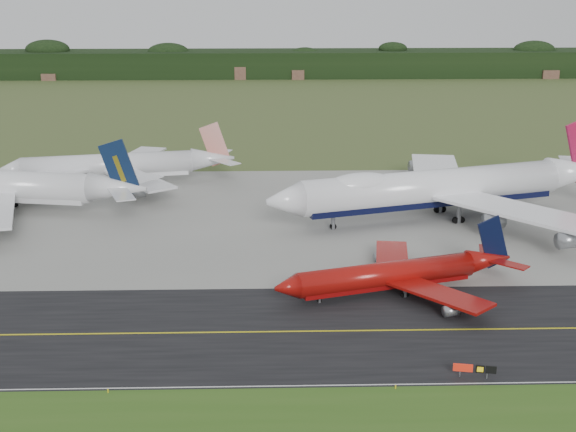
# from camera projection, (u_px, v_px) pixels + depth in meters

# --- Properties ---
(ground) EXTENTS (600.00, 600.00, 0.00)m
(ground) POSITION_uv_depth(u_px,v_px,m) (378.00, 319.00, 118.03)
(ground) COLOR #455427
(ground) RESTS_ON ground
(taxiway) EXTENTS (400.00, 32.00, 0.02)m
(taxiway) POSITION_uv_depth(u_px,v_px,m) (382.00, 330.00, 114.21)
(taxiway) COLOR black
(taxiway) RESTS_ON ground
(apron) EXTENTS (400.00, 78.00, 0.01)m
(apron) POSITION_uv_depth(u_px,v_px,m) (345.00, 216.00, 166.71)
(apron) COLOR gray
(apron) RESTS_ON ground
(taxiway_centreline) EXTENTS (400.00, 0.40, 0.00)m
(taxiway_centreline) POSITION_uv_depth(u_px,v_px,m) (382.00, 330.00, 114.20)
(taxiway_centreline) COLOR gold
(taxiway_centreline) RESTS_ON taxiway
(taxiway_edge_line) EXTENTS (400.00, 0.25, 0.00)m
(taxiway_edge_line) POSITION_uv_depth(u_px,v_px,m) (400.00, 384.00, 99.41)
(taxiway_edge_line) COLOR silver
(taxiway_edge_line) RESTS_ON taxiway
(horizon_treeline) EXTENTS (700.00, 25.00, 12.00)m
(horizon_treeline) POSITION_uv_depth(u_px,v_px,m) (301.00, 65.00, 377.72)
(horizon_treeline) COLOR black
(horizon_treeline) RESTS_ON ground
(jet_ba_747) EXTENTS (76.39, 61.84, 19.57)m
(jet_ba_747) POSITION_uv_depth(u_px,v_px,m) (443.00, 187.00, 163.30)
(jet_ba_747) COLOR white
(jet_ba_747) RESTS_ON ground
(jet_red_737) EXTENTS (40.25, 32.02, 11.09)m
(jet_red_737) POSITION_uv_depth(u_px,v_px,m) (399.00, 274.00, 126.90)
(jet_red_737) COLOR maroon
(jet_red_737) RESTS_ON ground
(jet_navy_gold) EXTENTS (63.67, 54.79, 16.47)m
(jet_navy_gold) POSITION_uv_depth(u_px,v_px,m) (2.00, 187.00, 168.42)
(jet_navy_gold) COLOR white
(jet_navy_gold) RESTS_ON ground
(jet_star_tail) EXTENTS (54.41, 44.96, 14.39)m
(jet_star_tail) POSITION_uv_depth(u_px,v_px,m) (121.00, 166.00, 188.71)
(jet_star_tail) COLOR silver
(jet_star_tail) RESTS_ON ground
(taxiway_sign) EXTENTS (5.30, 1.19, 1.78)m
(taxiway_sign) POSITION_uv_depth(u_px,v_px,m) (474.00, 369.00, 100.71)
(taxiway_sign) COLOR slate
(taxiway_sign) RESTS_ON ground
(edge_marker_left) EXTENTS (0.16, 0.16, 0.50)m
(edge_marker_left) POSITION_uv_depth(u_px,v_px,m) (108.00, 391.00, 97.46)
(edge_marker_left) COLOR yellow
(edge_marker_left) RESTS_ON ground
(edge_marker_center) EXTENTS (0.16, 0.16, 0.50)m
(edge_marker_center) POSITION_uv_depth(u_px,v_px,m) (396.00, 387.00, 98.37)
(edge_marker_center) COLOR yellow
(edge_marker_center) RESTS_ON ground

